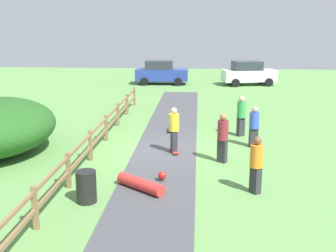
{
  "coord_description": "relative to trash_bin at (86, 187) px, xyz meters",
  "views": [
    {
      "loc": [
        1.22,
        -15.14,
        4.81
      ],
      "look_at": [
        0.1,
        0.01,
        1.0
      ],
      "focal_mm": 43.78,
      "sensor_mm": 36.0,
      "label": 1
    }
  ],
  "objects": [
    {
      "name": "parked_car_blue",
      "position": [
        0.03,
        22.79,
        0.51
      ],
      "size": [
        4.22,
        2.04,
        1.92
      ],
      "color": "#283D99",
      "rests_on": "ground_plane"
    },
    {
      "name": "bystander_blue",
      "position": [
        5.27,
        5.63,
        0.46
      ],
      "size": [
        0.46,
        0.46,
        1.65
      ],
      "color": "#2D2D33",
      "rests_on": "ground_plane"
    },
    {
      "name": "bystander_green",
      "position": [
        4.92,
        7.25,
        0.54
      ],
      "size": [
        0.53,
        0.53,
        1.79
      ],
      "color": "#2D2D33",
      "rests_on": "ground_plane"
    },
    {
      "name": "bystander_orange",
      "position": [
        4.74,
        0.99,
        0.49
      ],
      "size": [
        0.52,
        0.52,
        1.71
      ],
      "color": "#2D2D33",
      "rests_on": "ground_plane"
    },
    {
      "name": "skater_fallen",
      "position": [
        1.42,
        0.96,
        -0.25
      ],
      "size": [
        1.54,
        1.53,
        0.36
      ],
      "color": "red",
      "rests_on": "asphalt_path"
    },
    {
      "name": "ground_plane",
      "position": [
        1.8,
        4.82,
        -0.45
      ],
      "size": [
        60.0,
        60.0,
        0.0
      ],
      "primitive_type": "plane",
      "color": "#60934C"
    },
    {
      "name": "wooden_fence",
      "position": [
        -0.8,
        4.82,
        0.22
      ],
      "size": [
        0.12,
        18.12,
        1.1
      ],
      "color": "olive",
      "rests_on": "ground_plane"
    },
    {
      "name": "bystander_maroon",
      "position": [
        3.92,
        3.64,
        0.54
      ],
      "size": [
        0.53,
        0.53,
        1.79
      ],
      "color": "#2D2D33",
      "rests_on": "ground_plane"
    },
    {
      "name": "parked_car_white",
      "position": [
        7.03,
        22.78,
        0.51
      ],
      "size": [
        4.46,
        2.64,
        1.92
      ],
      "color": "silver",
      "rests_on": "ground_plane"
    },
    {
      "name": "skateboard_loose",
      "position": [
        1.76,
        7.76,
        -0.36
      ],
      "size": [
        0.24,
        0.81,
        0.08
      ],
      "color": "black",
      "rests_on": "asphalt_path"
    },
    {
      "name": "trash_bin",
      "position": [
        0.0,
        0.0,
        0.0
      ],
      "size": [
        0.56,
        0.56,
        0.9
      ],
      "primitive_type": "cylinder",
      "color": "black",
      "rests_on": "ground_plane"
    },
    {
      "name": "asphalt_path",
      "position": [
        1.8,
        4.82,
        -0.44
      ],
      "size": [
        2.4,
        28.0,
        0.02
      ],
      "primitive_type": "cube",
      "color": "#47474C",
      "rests_on": "ground_plane"
    },
    {
      "name": "skater_riding",
      "position": [
        2.15,
        4.58,
        0.54
      ],
      "size": [
        0.48,
        0.82,
        1.75
      ],
      "color": "#B23326",
      "rests_on": "asphalt_path"
    }
  ]
}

